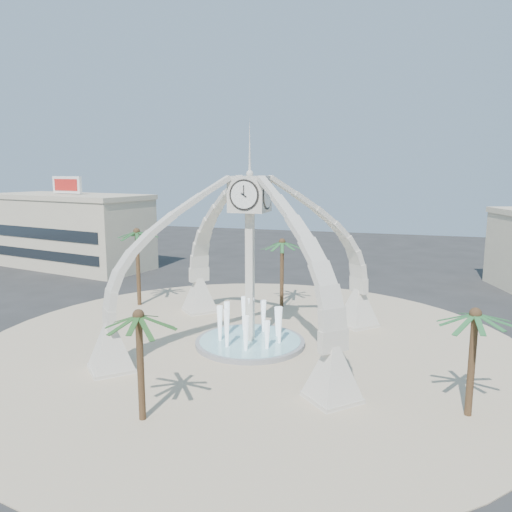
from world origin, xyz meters
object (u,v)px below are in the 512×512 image
(palm_west, at_px, (137,233))
(palm_north, at_px, (282,243))
(clock_tower, at_px, (250,258))
(palm_east, at_px, (475,315))
(fountain, at_px, (250,342))
(palm_south, at_px, (138,317))

(palm_west, height_order, palm_north, palm_west)
(clock_tower, distance_m, palm_east, 15.73)
(clock_tower, height_order, fountain, clock_tower)
(fountain, xyz_separation_m, palm_west, (-13.40, 7.36, 6.66))
(clock_tower, bearing_deg, fountain, 90.00)
(fountain, distance_m, palm_east, 16.53)
(palm_east, xyz_separation_m, palm_west, (-27.54, 14.16, 1.48))
(clock_tower, relative_size, palm_west, 2.29)
(palm_east, bearing_deg, palm_south, -161.46)
(palm_south, bearing_deg, palm_west, 120.44)
(palm_north, bearing_deg, fountain, -88.23)
(clock_tower, height_order, palm_east, clock_tower)
(palm_east, bearing_deg, fountain, 154.33)
(palm_east, relative_size, palm_west, 0.80)
(palm_west, xyz_separation_m, palm_north, (13.07, 3.39, -0.85))
(palm_north, height_order, palm_south, palm_north)
(fountain, relative_size, palm_south, 1.27)
(palm_west, bearing_deg, palm_north, 14.55)
(palm_east, bearing_deg, palm_north, 129.51)
(palm_west, relative_size, palm_south, 1.24)
(palm_west, distance_m, palm_south, 22.72)
(fountain, bearing_deg, palm_west, 151.22)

